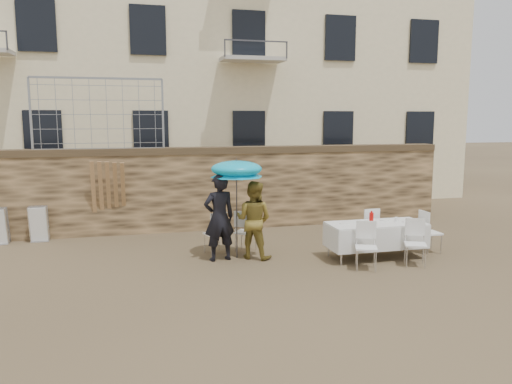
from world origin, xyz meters
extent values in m
plane|color=brown|center=(0.00, 0.00, 0.00)|extent=(80.00, 80.00, 0.00)
cube|color=brown|center=(0.00, 5.00, 1.10)|extent=(13.00, 0.50, 2.20)
cube|color=beige|center=(0.00, 12.00, 7.50)|extent=(20.00, 8.00, 15.00)
imported|color=black|center=(-0.48, 1.90, 0.93)|extent=(0.75, 0.56, 1.86)
imported|color=#A98D33|center=(0.27, 1.90, 0.84)|extent=(1.04, 1.00, 1.68)
cylinder|color=#3F3F44|center=(-0.08, 2.00, 0.89)|extent=(0.03, 0.03, 1.77)
cone|color=#08A5CD|center=(-0.08, 2.00, 1.88)|extent=(1.14, 1.14, 0.22)
cube|color=silver|center=(2.84, 1.25, 0.75)|extent=(2.10, 0.85, 0.05)
cylinder|color=silver|center=(1.89, 0.91, 0.37)|extent=(0.04, 0.04, 0.74)
cylinder|color=silver|center=(3.79, 0.91, 0.37)|extent=(0.04, 0.04, 0.74)
cylinder|color=silver|center=(1.89, 1.60, 0.37)|extent=(0.04, 0.04, 0.74)
cylinder|color=silver|center=(3.79, 1.60, 0.37)|extent=(0.04, 0.04, 0.74)
cylinder|color=red|center=(2.64, 1.10, 0.91)|extent=(0.09, 0.09, 0.26)
camera|label=1|loc=(-2.24, -8.33, 3.02)|focal=35.00mm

